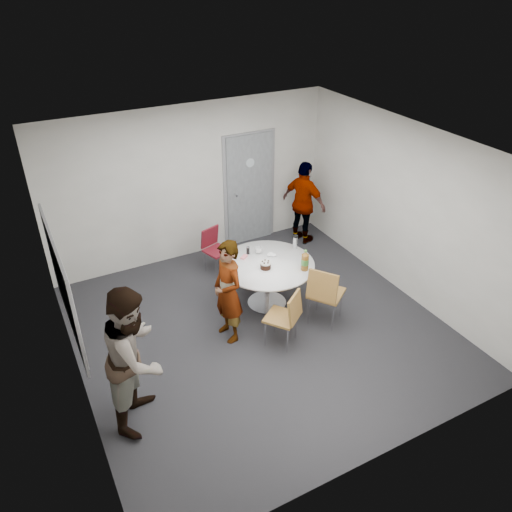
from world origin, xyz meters
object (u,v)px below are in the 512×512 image
table (270,269)px  chair_far (214,246)px  chair_near_left (287,314)px  person_right (304,203)px  chair_near_right (324,291)px  person_main (228,292)px  whiteboard (63,284)px  door (249,189)px  person_left (136,356)px

table → chair_far: table is taller
chair_near_left → person_right: person_right is taller
chair_far → chair_near_right: bearing=92.5°
table → chair_near_right: table is taller
person_main → whiteboard: bearing=-99.6°
door → person_main: (-1.56, -2.40, -0.26)m
whiteboard → table: whiteboard is taller
person_left → table: bearing=-28.8°
chair_near_right → chair_far: 2.26m
chair_near_left → chair_far: 2.25m
door → table: 2.13m
chair_near_left → person_left: (-2.12, -0.28, 0.38)m
chair_near_right → person_right: (1.09, 2.26, 0.20)m
chair_near_left → table: bearing=38.1°
door → chair_far: door is taller
table → chair_far: bearing=105.0°
whiteboard → person_left: whiteboard is taller
door → chair_near_right: (-0.23, -2.80, -0.44)m
door → person_left: (-3.05, -3.21, -0.13)m
table → person_left: person_left is taller
chair_near_right → chair_far: chair_near_right is taller
person_main → person_left: person_left is taller
table → chair_near_right: bearing=-61.3°
person_right → door: bearing=36.2°
chair_far → table: bearing=86.9°
chair_far → person_left: 3.26m
whiteboard → person_left: 1.20m
whiteboard → chair_near_right: 3.47m
table → person_right: bearing=43.6°
chair_far → chair_near_left: bearing=74.5°
chair_far → person_main: (-0.53, -1.72, 0.29)m
door → person_main: 2.87m
chair_far → person_left: size_ratio=0.44×
chair_near_left → person_left: bearing=150.4°
person_left → person_right: 4.73m
table → chair_near_left: bearing=-104.8°
door → chair_near_left: (-0.93, -2.93, -0.51)m
chair_near_left → person_main: bearing=103.0°
chair_near_left → chair_near_right: chair_near_right is taller
chair_near_right → person_right: 2.52m
door → chair_near_left: 3.11m
door → person_right: bearing=-32.0°
whiteboard → chair_far: (2.53, 1.60, -0.98)m
chair_near_left → chair_near_right: bearing=-26.3°
person_main → chair_near_left: bearing=44.0°
person_main → chair_far: bearing=156.7°
door → whiteboard: size_ratio=1.12×
whiteboard → table: (2.88, 0.30, -0.81)m
door → table: size_ratio=1.51×
chair_near_left → chair_near_right: 0.71m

